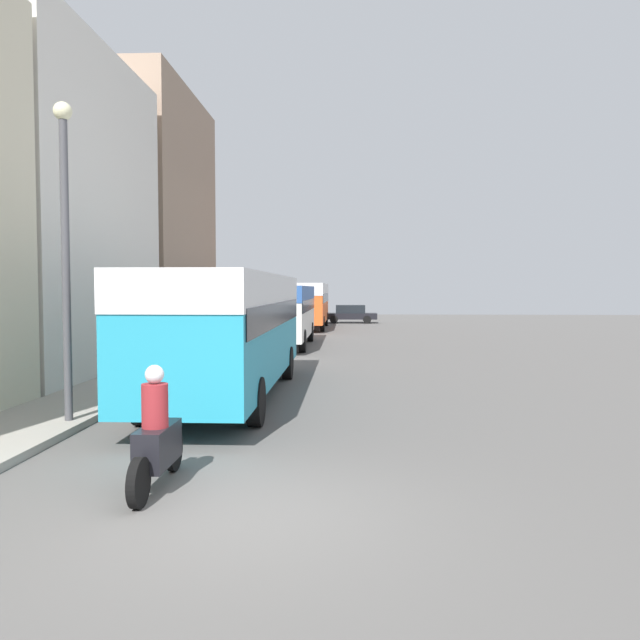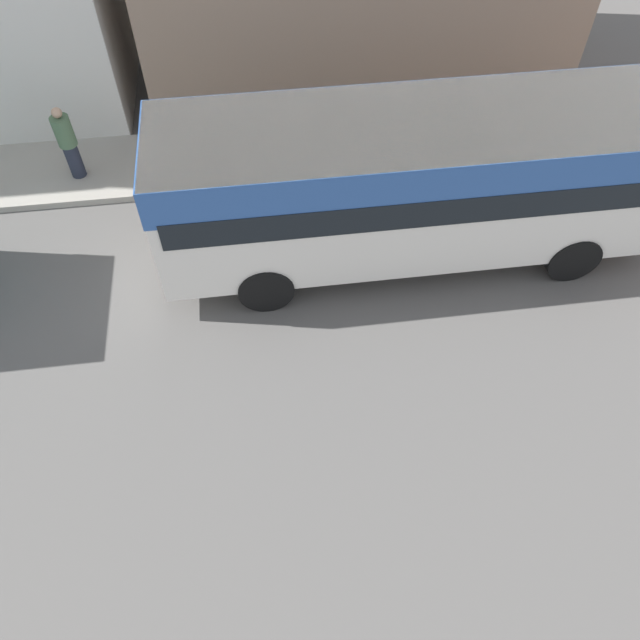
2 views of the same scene
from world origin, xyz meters
name	(u,v)px [view 2 (image 2 of 2)]	position (x,y,z in m)	size (l,w,h in m)	color
bus_following	(418,172)	(-1.88, 22.38, 1.89)	(2.50, 9.19, 2.90)	silver
pedestrian_near_curb	(68,142)	(-4.88, 15.79, 0.98)	(0.38, 0.38, 1.63)	#232838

